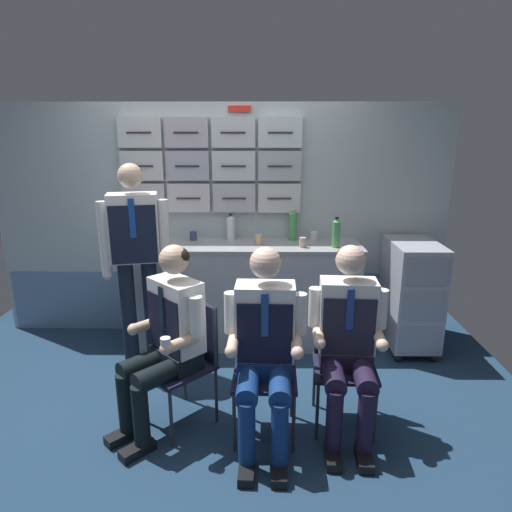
# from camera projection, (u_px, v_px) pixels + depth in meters

# --- Properties ---
(ground) EXTENTS (4.80, 4.80, 0.04)m
(ground) POSITION_uv_depth(u_px,v_px,m) (209.00, 412.00, 3.17)
(ground) COLOR navy
(galley_bulkhead) EXTENTS (4.20, 0.14, 2.15)m
(galley_bulkhead) POSITION_uv_depth(u_px,v_px,m) (221.00, 220.00, 4.19)
(galley_bulkhead) COLOR #ACBCBE
(galley_bulkhead) RESTS_ON ground
(galley_counter) EXTENTS (2.00, 0.53, 0.94)m
(galley_counter) POSITION_uv_depth(u_px,v_px,m) (248.00, 294.00, 4.09)
(galley_counter) COLOR #A9ABB2
(galley_counter) RESTS_ON ground
(service_trolley) EXTENTS (0.40, 0.65, 0.98)m
(service_trolley) POSITION_uv_depth(u_px,v_px,m) (411.00, 293.00, 3.96)
(service_trolley) COLOR black
(service_trolley) RESTS_ON ground
(folding_chair_left) EXTENTS (0.57, 0.57, 0.82)m
(folding_chair_left) POSITION_uv_depth(u_px,v_px,m) (188.00, 350.00, 2.98)
(folding_chair_left) COLOR #2D2D33
(folding_chair_left) RESTS_ON ground
(crew_member_left) EXTENTS (0.65, 0.65, 1.23)m
(crew_member_left) POSITION_uv_depth(u_px,v_px,m) (167.00, 333.00, 2.82)
(crew_member_left) COLOR black
(crew_member_left) RESTS_ON ground
(folding_chair_center) EXTENTS (0.41, 0.42, 0.82)m
(folding_chair_center) POSITION_uv_depth(u_px,v_px,m) (265.00, 356.00, 2.89)
(folding_chair_center) COLOR #2D2D33
(folding_chair_center) RESTS_ON ground
(crew_member_center) EXTENTS (0.50, 0.62, 1.25)m
(crew_member_center) POSITION_uv_depth(u_px,v_px,m) (265.00, 342.00, 2.69)
(crew_member_center) COLOR black
(crew_member_center) RESTS_ON ground
(folding_chair_right) EXTENTS (0.42, 0.43, 0.82)m
(folding_chair_right) POSITION_uv_depth(u_px,v_px,m) (344.00, 349.00, 2.99)
(folding_chair_right) COLOR #2D2D33
(folding_chair_right) RESTS_ON ground
(crew_member_right) EXTENTS (0.49, 0.62, 1.24)m
(crew_member_right) POSITION_uv_depth(u_px,v_px,m) (348.00, 336.00, 2.79)
(crew_member_right) COLOR black
(crew_member_right) RESTS_ON ground
(crew_member_standing) EXTENTS (0.52, 0.32, 1.68)m
(crew_member_standing) POSITION_uv_depth(u_px,v_px,m) (136.00, 251.00, 3.49)
(crew_member_standing) COLOR black
(crew_member_standing) RESTS_ON ground
(water_bottle_tall) EXTENTS (0.07, 0.07, 0.24)m
(water_bottle_tall) POSITION_uv_depth(u_px,v_px,m) (231.00, 227.00, 4.09)
(water_bottle_tall) COLOR silver
(water_bottle_tall) RESTS_ON galley_counter
(water_bottle_blue_cap) EXTENTS (0.07, 0.07, 0.26)m
(water_bottle_blue_cap) POSITION_uv_depth(u_px,v_px,m) (336.00, 233.00, 3.82)
(water_bottle_blue_cap) COLOR #4D9954
(water_bottle_blue_cap) RESTS_ON galley_counter
(water_bottle_clear) EXTENTS (0.07, 0.07, 0.29)m
(water_bottle_clear) POSITION_uv_depth(u_px,v_px,m) (293.00, 225.00, 4.06)
(water_bottle_clear) COLOR #489E54
(water_bottle_clear) RESTS_ON galley_counter
(paper_cup_tan) EXTENTS (0.06, 0.06, 0.09)m
(paper_cup_tan) POSITION_uv_depth(u_px,v_px,m) (303.00, 242.00, 3.83)
(paper_cup_tan) COLOR tan
(paper_cup_tan) RESTS_ON galley_counter
(paper_cup_blue) EXTENTS (0.07, 0.07, 0.08)m
(paper_cup_blue) POSITION_uv_depth(u_px,v_px,m) (314.00, 236.00, 4.08)
(paper_cup_blue) COLOR silver
(paper_cup_blue) RESTS_ON galley_counter
(espresso_cup_small) EXTENTS (0.06, 0.06, 0.08)m
(espresso_cup_small) POSITION_uv_depth(u_px,v_px,m) (193.00, 236.00, 4.08)
(espresso_cup_small) COLOR navy
(espresso_cup_small) RESTS_ON galley_counter
(coffee_cup_white) EXTENTS (0.06, 0.06, 0.09)m
(coffee_cup_white) POSITION_uv_depth(u_px,v_px,m) (259.00, 239.00, 3.93)
(coffee_cup_white) COLOR tan
(coffee_cup_white) RESTS_ON galley_counter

